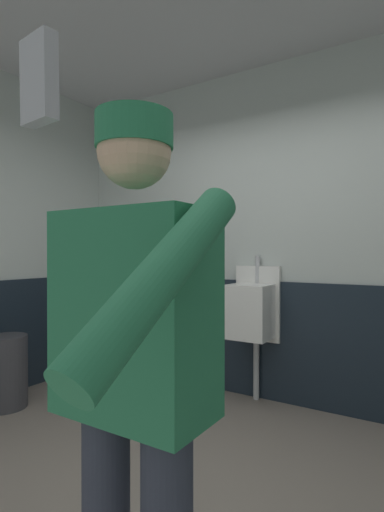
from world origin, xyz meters
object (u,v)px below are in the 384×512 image
urinal_solo (252,311)px  trash_bin (6,372)px  cell_phone (39,80)px  person (133,363)px

urinal_solo → trash_bin: urinal_solo is taller
trash_bin → cell_phone: bearing=-31.4°
urinal_solo → cell_phone: bearing=-71.8°
cell_phone → trash_bin: 3.21m
person → cell_phone: bearing=-60.8°
urinal_solo → person: bearing=-74.5°
person → cell_phone: 0.78m
cell_phone → urinal_solo: bearing=114.7°
person → trash_bin: size_ratio=2.80×
cell_phone → trash_bin: bearing=155.1°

